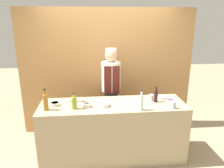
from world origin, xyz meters
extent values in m
plane|color=tan|center=(0.00, 0.00, 0.00)|extent=(14.00, 14.00, 0.00)
cube|color=#B7844C|center=(0.00, 1.06, 1.20)|extent=(3.33, 0.18, 2.40)
cube|color=tan|center=(0.00, 0.00, 0.47)|extent=(2.26, 0.70, 0.94)
cylinder|color=silver|center=(0.84, 0.15, 0.96)|extent=(0.16, 0.16, 0.05)
cylinder|color=silver|center=(0.84, 0.15, 0.98)|extent=(0.13, 0.13, 0.01)
cylinder|color=silver|center=(0.91, -0.01, 0.96)|extent=(0.12, 0.12, 0.04)
cylinder|color=#703384|center=(0.91, -0.01, 0.97)|extent=(0.10, 0.10, 0.01)
cylinder|color=silver|center=(-0.14, -0.07, 0.96)|extent=(0.17, 0.17, 0.05)
cylinder|color=orange|center=(-0.14, -0.07, 0.98)|extent=(0.14, 0.14, 0.01)
cylinder|color=silver|center=(-0.88, 0.03, 0.96)|extent=(0.14, 0.14, 0.05)
cylinder|color=yellow|center=(-0.88, 0.03, 0.98)|extent=(0.12, 0.12, 0.01)
cylinder|color=silver|center=(-0.41, -0.07, 0.97)|extent=(0.12, 0.12, 0.06)
cylinder|color=red|center=(-0.41, -0.07, 0.99)|extent=(0.10, 0.10, 0.02)
cube|color=white|center=(0.26, -0.01, 0.95)|extent=(0.33, 0.19, 0.02)
cylinder|color=#9E661E|center=(-0.98, -0.13, 1.05)|extent=(0.07, 0.07, 0.23)
cylinder|color=#9E661E|center=(-0.98, -0.13, 1.20)|extent=(0.03, 0.03, 0.07)
cylinder|color=black|center=(-0.98, -0.13, 1.25)|extent=(0.03, 0.03, 0.02)
cylinder|color=black|center=(0.68, 0.02, 1.03)|extent=(0.06, 0.06, 0.18)
cylinder|color=black|center=(0.68, 0.02, 1.15)|extent=(0.02, 0.02, 0.06)
cylinder|color=black|center=(0.68, 0.02, 1.18)|extent=(0.03, 0.03, 0.02)
cylinder|color=silver|center=(0.38, -0.27, 1.05)|extent=(0.06, 0.06, 0.22)
cylinder|color=silver|center=(0.38, -0.27, 1.19)|extent=(0.02, 0.02, 0.07)
cylinder|color=black|center=(0.38, -0.27, 1.24)|extent=(0.03, 0.03, 0.02)
cylinder|color=olive|center=(-0.58, -0.13, 1.03)|extent=(0.08, 0.08, 0.18)
cylinder|color=olive|center=(-0.58, -0.13, 1.15)|extent=(0.03, 0.03, 0.06)
cylinder|color=black|center=(-0.58, -0.13, 1.18)|extent=(0.04, 0.04, 0.02)
cylinder|color=silver|center=(0.63, 0.09, 0.99)|extent=(0.07, 0.07, 0.10)
cylinder|color=#B7B7BC|center=(0.87, -0.26, 0.99)|extent=(0.07, 0.07, 0.10)
cylinder|color=#B2844C|center=(-0.58, 0.15, 0.94)|extent=(0.21, 0.02, 0.02)
ellipsoid|color=#B2844C|center=(-0.46, 0.15, 0.95)|extent=(0.06, 0.04, 0.02)
cylinder|color=#28282D|center=(0.04, 0.71, 0.46)|extent=(0.25, 0.25, 0.92)
cylinder|color=white|center=(0.04, 0.71, 1.19)|extent=(0.34, 0.34, 0.54)
cube|color=#561E19|center=(0.04, 0.54, 1.17)|extent=(0.27, 0.02, 0.50)
sphere|color=tan|center=(0.04, 0.71, 1.57)|extent=(0.23, 0.23, 0.23)
cylinder|color=white|center=(0.04, 0.71, 1.66)|extent=(0.19, 0.19, 0.08)
camera|label=1|loc=(-0.33, -3.12, 2.22)|focal=35.00mm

